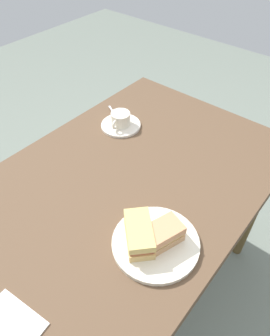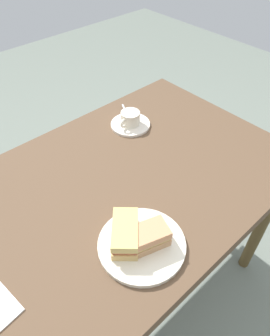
{
  "view_description": "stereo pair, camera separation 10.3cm",
  "coord_description": "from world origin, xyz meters",
  "views": [
    {
      "loc": [
        -0.49,
        -0.48,
        1.51
      ],
      "look_at": [
        0.08,
        -0.01,
        0.78
      ],
      "focal_mm": 33.3,
      "sensor_mm": 36.0,
      "label": 1
    },
    {
      "loc": [
        -0.42,
        -0.56,
        1.51
      ],
      "look_at": [
        0.08,
        -0.01,
        0.78
      ],
      "focal_mm": 33.3,
      "sensor_mm": 36.0,
      "label": 2
    }
  ],
  "objects": [
    {
      "name": "sandwich_plate",
      "position": [
        -0.09,
        -0.23,
        0.76
      ],
      "size": [
        0.24,
        0.24,
        0.01
      ],
      "primitive_type": "cylinder",
      "color": "beige",
      "rests_on": "dining_table"
    },
    {
      "name": "coffee_cup",
      "position": [
        0.25,
        0.21,
        0.79
      ],
      "size": [
        0.1,
        0.08,
        0.05
      ],
      "color": "beige",
      "rests_on": "coffee_saucer"
    },
    {
      "name": "spoon",
      "position": [
        0.29,
        0.27,
        0.77
      ],
      "size": [
        0.06,
        0.09,
        0.01
      ],
      "color": "silver",
      "rests_on": "coffee_saucer"
    },
    {
      "name": "dining_table",
      "position": [
        0.0,
        0.0,
        0.68
      ],
      "size": [
        1.26,
        0.79,
        0.75
      ],
      "color": "brown",
      "rests_on": "ground_plane"
    },
    {
      "name": "coffee_saucer",
      "position": [
        0.25,
        0.21,
        0.76
      ],
      "size": [
        0.16,
        0.16,
        0.01
      ],
      "primitive_type": "cylinder",
      "color": "silver",
      "rests_on": "dining_table"
    },
    {
      "name": "sandwich_front",
      "position": [
        -0.08,
        -0.24,
        0.8
      ],
      "size": [
        0.13,
        0.1,
        0.06
      ],
      "color": "tan",
      "rests_on": "sandwich_plate"
    },
    {
      "name": "ground_plane",
      "position": [
        0.0,
        0.0,
        0.0
      ],
      "size": [
        6.0,
        6.0,
        0.0
      ],
      "primitive_type": "plane",
      "color": "slate"
    },
    {
      "name": "sandwich_back",
      "position": [
        -0.12,
        -0.19,
        0.8
      ],
      "size": [
        0.14,
        0.14,
        0.06
      ],
      "color": "tan",
      "rests_on": "sandwich_plate"
    }
  ]
}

